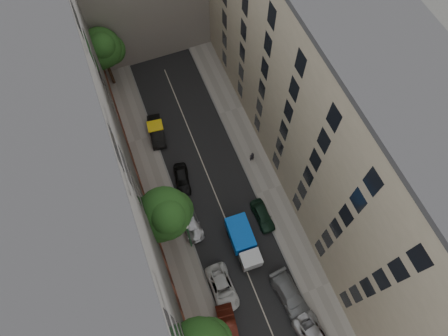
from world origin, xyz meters
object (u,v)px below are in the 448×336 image
car_left_1 (229,329)px  car_right_1 (290,296)px  car_left_5 (156,131)px  lamp_post (189,234)px  car_left_3 (190,222)px  car_left_2 (222,287)px  tarp_truck (243,242)px  tree_mid (166,215)px  pedestrian (252,157)px  car_right_2 (263,216)px  tree_far (102,50)px  car_left_4 (182,179)px

car_left_1 → car_right_1: car_right_1 is taller
car_left_5 → lamp_post: bearing=-85.8°
car_left_3 → car_left_5: size_ratio=1.02×
car_left_2 → car_left_5: car_left_5 is taller
tarp_truck → tree_mid: 8.52m
car_left_1 → lamp_post: 9.19m
car_left_1 → pedestrian: pedestrian is taller
car_left_3 → car_right_1: (6.37, -10.22, 0.09)m
car_right_1 → car_right_2: bearing=77.7°
car_left_3 → tree_mid: tree_mid is taller
car_left_3 → tree_mid: bearing=-167.9°
tree_mid → car_left_1: bearing=-79.3°
car_left_3 → tree_far: size_ratio=0.53×
car_left_1 → car_left_5: same height
car_left_2 → car_right_2: car_left_2 is taller
tree_far → car_left_5: bearing=-73.1°
car_left_5 → car_right_2: car_left_5 is taller
car_left_2 → car_left_3: (-0.77, 7.22, -0.00)m
car_left_2 → car_left_4: size_ratio=1.22×
car_left_2 → car_left_5: bearing=92.1°
car_left_1 → car_left_3: size_ratio=0.98×
car_left_2 → car_left_1: bearing=-102.9°
tree_mid → lamp_post: size_ratio=1.42×
car_left_1 → pedestrian: size_ratio=2.87×
car_left_4 → car_right_1: 16.08m
car_left_4 → lamp_post: size_ratio=0.62×
car_left_2 → tree_mid: tree_mid is taller
car_left_3 → car_left_4: bearing=78.0°
car_left_5 → car_right_1: 22.72m
car_left_2 → tree_far: bearing=96.9°
tarp_truck → car_left_4: 9.50m
car_left_1 → pedestrian: (8.78, 15.39, 0.19)m
car_left_1 → tree_far: size_ratio=0.52×
lamp_post → car_left_4: bearing=78.8°
car_left_4 → tree_mid: 8.13m
car_left_2 → car_right_2: bearing=38.8°
tree_mid → tree_far: bearing=92.1°
car_left_2 → car_left_4: car_left_4 is taller
car_left_2 → tree_far: size_ratio=0.55×
tree_far → car_left_4: bearing=-77.4°
car_right_2 → car_right_1: bearing=-96.5°
car_left_1 → tree_mid: bearing=107.9°
car_left_2 → lamp_post: (-1.40, 4.97, 3.35)m
car_left_3 → lamp_post: size_ratio=0.71×
car_left_1 → car_right_1: (6.41, 0.60, 0.01)m
car_left_4 → car_left_5: bearing=106.5°
car_left_3 → tarp_truck: bearing=-46.8°
car_right_1 → tree_mid: tree_mid is taller
car_left_4 → car_left_1: bearing=-83.2°
lamp_post → car_left_5: bearing=87.5°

